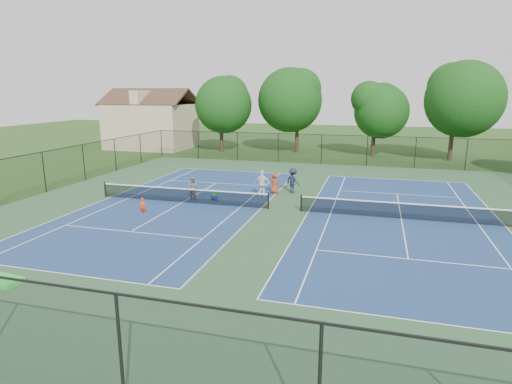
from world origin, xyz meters
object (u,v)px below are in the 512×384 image
(tree_back_b, at_px, (298,97))
(ball_crate, at_px, (215,198))
(clapboard_house, at_px, (152,124))
(child_player, at_px, (143,206))
(ball_hopper, at_px, (214,193))
(tree_back_a, at_px, (221,102))
(bystander_a, at_px, (262,184))
(tree_back_d, at_px, (456,96))
(tree_back_c, at_px, (375,108))
(bystander_c, at_px, (275,183))
(bystander_b, at_px, (293,181))
(instructor, at_px, (193,188))

(tree_back_b, distance_m, ball_crate, 25.63)
(clapboard_house, distance_m, child_player, 32.14)
(clapboard_house, height_order, ball_hopper, clapboard_house)
(tree_back_a, relative_size, ball_hopper, 24.98)
(tree_back_a, height_order, child_player, tree_back_a)
(bystander_a, height_order, ball_hopper, bystander_a)
(tree_back_d, height_order, ball_hopper, tree_back_d)
(tree_back_a, relative_size, tree_back_d, 0.88)
(child_player, xyz_separation_m, ball_crate, (2.86, 4.54, -0.37))
(tree_back_c, height_order, bystander_c, tree_back_c)
(tree_back_b, xyz_separation_m, tree_back_c, (9.00, -1.00, -1.11))
(tree_back_d, bearing_deg, tree_back_c, 172.87)
(bystander_b, height_order, ball_crate, bystander_b)
(clapboard_house, bearing_deg, tree_back_a, -5.71)
(ball_hopper, bearing_deg, instructor, -171.62)
(clapboard_house, relative_size, ball_crate, 26.94)
(child_player, relative_size, bystander_b, 0.57)
(instructor, distance_m, ball_crate, 1.63)
(ball_hopper, bearing_deg, tree_back_a, 108.97)
(bystander_a, bearing_deg, ball_hopper, 26.07)
(clapboard_house, xyz_separation_m, ball_hopper, (17.83, -23.78, -2.59))
(instructor, distance_m, bystander_c, 5.96)
(clapboard_house, distance_m, instructor, 29.13)
(ball_hopper, bearing_deg, bystander_a, 30.37)
(tree_back_a, distance_m, child_player, 28.31)
(tree_back_b, xyz_separation_m, instructor, (-2.65, -25.00, -5.79))
(bystander_c, distance_m, ball_crate, 4.68)
(tree_back_a, xyz_separation_m, instructor, (6.35, -23.00, -5.24))
(bystander_a, bearing_deg, tree_back_d, -130.18)
(clapboard_house, xyz_separation_m, ball_crate, (17.83, -23.78, -2.93))
(tree_back_d, distance_m, ball_crate, 29.89)
(tree_back_c, height_order, bystander_b, tree_back_c)
(child_player, bearing_deg, instructor, 49.72)
(bystander_a, height_order, ball_crate, bystander_a)
(tree_back_c, xyz_separation_m, instructor, (-11.65, -24.00, -4.68))
(bystander_c, bearing_deg, tree_back_b, -92.17)
(bystander_b, bearing_deg, bystander_a, 77.32)
(tree_back_a, xyz_separation_m, tree_back_b, (9.00, 2.00, 0.56))
(instructor, height_order, bystander_b, bystander_b)
(instructor, height_order, bystander_c, instructor)
(tree_back_b, relative_size, ball_crate, 25.02)
(child_player, bearing_deg, ball_crate, 35.19)
(tree_back_b, xyz_separation_m, bystander_c, (2.35, -21.76, -5.83))
(tree_back_a, xyz_separation_m, ball_crate, (7.83, -22.78, -5.88))
(tree_back_b, relative_size, bystander_c, 6.57)
(bystander_b, bearing_deg, ball_hopper, 69.35)
(tree_back_c, distance_m, bystander_a, 23.65)
(instructor, xyz_separation_m, ball_hopper, (1.48, 0.22, -0.30))
(child_player, distance_m, bystander_a, 8.55)
(tree_back_a, xyz_separation_m, child_player, (4.97, -27.32, -5.51))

